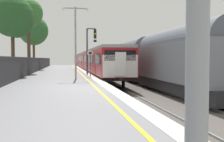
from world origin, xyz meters
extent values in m
cube|color=slate|center=(-2.50, 0.00, -0.50)|extent=(6.40, 110.00, 1.00)
cube|color=silver|center=(0.40, 0.00, 0.01)|extent=(0.60, 110.00, 0.01)
cube|color=yellow|center=(-0.35, 0.00, 0.01)|extent=(0.12, 110.00, 0.01)
cube|color=#4C4742|center=(6.20, 0.00, -1.10)|extent=(11.00, 110.00, 0.20)
cube|color=gray|center=(1.38, 0.00, -0.96)|extent=(0.07, 110.00, 0.08)
cube|color=gray|center=(2.82, 0.00, -0.96)|extent=(0.07, 110.00, 0.08)
cube|color=gray|center=(5.38, 0.00, -0.96)|extent=(0.07, 110.00, 0.08)
cube|color=gray|center=(6.82, 0.00, -0.96)|extent=(0.07, 110.00, 0.08)
cube|color=maroon|center=(2.10, 15.36, 1.27)|extent=(2.80, 20.06, 2.30)
cube|color=black|center=(2.10, 15.36, -0.01)|extent=(2.64, 19.46, 0.25)
cube|color=gray|center=(2.10, 15.36, 2.54)|extent=(2.68, 20.06, 0.24)
cube|color=black|center=(0.69, 15.36, 1.57)|extent=(0.02, 18.46, 0.84)
cube|color=red|center=(0.69, 10.35, 1.17)|extent=(0.03, 1.10, 1.90)
cube|color=red|center=(0.69, 20.38, 1.17)|extent=(0.03, 1.10, 1.90)
cylinder|color=black|center=(1.32, 7.93, -0.50)|extent=(0.12, 0.84, 0.84)
cylinder|color=black|center=(2.88, 7.93, -0.50)|extent=(0.12, 0.84, 0.84)
cylinder|color=black|center=(1.32, 22.79, -0.50)|extent=(0.12, 0.84, 0.84)
cylinder|color=black|center=(2.88, 22.79, -0.50)|extent=(0.12, 0.84, 0.84)
cube|color=maroon|center=(2.10, 36.02, 1.27)|extent=(2.80, 20.06, 2.30)
cube|color=black|center=(2.10, 36.02, -0.01)|extent=(2.64, 19.46, 0.25)
cube|color=gray|center=(2.10, 36.02, 2.54)|extent=(2.68, 20.06, 0.24)
cube|color=black|center=(0.69, 36.02, 1.57)|extent=(0.02, 18.46, 0.84)
cube|color=red|center=(0.69, 31.01, 1.17)|extent=(0.03, 1.10, 1.90)
cube|color=red|center=(0.69, 41.04, 1.17)|extent=(0.03, 1.10, 1.90)
cylinder|color=black|center=(1.32, 28.59, -0.50)|extent=(0.12, 0.84, 0.84)
cylinder|color=black|center=(2.88, 28.59, -0.50)|extent=(0.12, 0.84, 0.84)
cylinder|color=black|center=(1.32, 43.45, -0.50)|extent=(0.12, 0.84, 0.84)
cylinder|color=black|center=(2.88, 43.45, -0.50)|extent=(0.12, 0.84, 0.84)
cube|color=maroon|center=(2.10, 56.68, 1.27)|extent=(2.80, 20.06, 2.30)
cube|color=black|center=(2.10, 56.68, -0.01)|extent=(2.64, 19.46, 0.25)
cube|color=gray|center=(2.10, 56.68, 2.54)|extent=(2.68, 20.06, 0.24)
cube|color=black|center=(0.69, 56.68, 1.57)|extent=(0.02, 18.46, 0.84)
cube|color=red|center=(0.69, 51.67, 1.17)|extent=(0.03, 1.10, 1.90)
cube|color=red|center=(0.69, 61.70, 1.17)|extent=(0.03, 1.10, 1.90)
cylinder|color=black|center=(1.32, 49.25, -0.50)|extent=(0.12, 0.84, 0.84)
cylinder|color=black|center=(2.88, 49.25, -0.50)|extent=(0.12, 0.84, 0.84)
cylinder|color=black|center=(1.32, 64.11, -0.50)|extent=(0.12, 0.84, 0.84)
cylinder|color=black|center=(2.88, 64.11, -0.50)|extent=(0.12, 0.84, 0.84)
cube|color=silver|center=(2.10, 5.37, 1.02)|extent=(2.70, 0.10, 1.70)
cube|color=black|center=(2.10, 5.36, 1.82)|extent=(2.40, 0.08, 0.80)
cube|color=silver|center=(2.10, 5.23, 1.17)|extent=(0.80, 0.24, 1.80)
cylinder|color=white|center=(1.15, 5.31, 0.27)|extent=(0.18, 0.06, 0.18)
cylinder|color=white|center=(3.05, 5.31, 0.27)|extent=(0.18, 0.06, 0.18)
cylinder|color=black|center=(2.10, 5.08, 0.02)|extent=(0.20, 0.35, 0.20)
cube|color=black|center=(2.10, 36.02, 2.79)|extent=(0.60, 0.90, 0.20)
cube|color=#232326|center=(6.10, 3.77, -0.38)|extent=(2.30, 13.91, 0.79)
cube|color=slate|center=(6.10, 3.77, 1.33)|extent=(2.60, 13.11, 2.62)
cylinder|color=#515660|center=(6.10, 3.77, 2.64)|extent=(2.39, 12.71, 2.39)
cylinder|color=black|center=(5.32, -1.19, -0.50)|extent=(0.12, 0.84, 0.84)
cylinder|color=black|center=(5.32, 8.72, -0.50)|extent=(0.12, 0.84, 0.84)
cylinder|color=black|center=(6.88, 8.72, -0.50)|extent=(0.12, 0.84, 0.84)
cube|color=#232326|center=(6.10, 18.48, -0.38)|extent=(2.30, 13.91, 0.79)
cube|color=slate|center=(6.10, 18.48, 1.33)|extent=(2.60, 13.11, 2.62)
cylinder|color=#515660|center=(6.10, 18.48, 2.64)|extent=(2.39, 12.71, 2.39)
cylinder|color=black|center=(5.32, 13.52, -0.50)|extent=(0.12, 0.84, 0.84)
cylinder|color=black|center=(6.88, 13.52, -0.50)|extent=(0.12, 0.84, 0.84)
cylinder|color=black|center=(5.32, 23.43, -0.50)|extent=(0.12, 0.84, 0.84)
cylinder|color=black|center=(6.88, 23.43, -0.50)|extent=(0.12, 0.84, 0.84)
cylinder|color=#47474C|center=(0.35, 14.64, 2.39)|extent=(0.18, 0.18, 4.78)
cube|color=#47474C|center=(0.80, 14.64, 4.78)|extent=(0.90, 0.12, 0.12)
cube|color=black|center=(1.20, 14.64, 4.23)|extent=(0.28, 0.20, 1.00)
cylinder|color=black|center=(1.20, 14.52, 4.55)|extent=(0.16, 0.04, 0.16)
cylinder|color=yellow|center=(1.20, 14.52, 4.23)|extent=(0.16, 0.04, 0.16)
cylinder|color=black|center=(1.20, 14.52, 3.91)|extent=(0.16, 0.04, 0.16)
cube|color=black|center=(1.20, 14.64, 3.48)|extent=(0.32, 0.16, 0.24)
cylinder|color=#59595B|center=(0.25, 9.89, 1.02)|extent=(0.08, 0.08, 2.04)
cylinder|color=black|center=(0.25, 9.89, 2.09)|extent=(0.59, 0.02, 0.59)
cylinder|color=silver|center=(0.25, 9.88, 2.09)|extent=(0.56, 0.02, 0.56)
cube|color=black|center=(0.25, 9.86, 2.09)|extent=(0.24, 0.01, 0.18)
cylinder|color=#93999E|center=(-1.18, 6.32, 2.75)|extent=(0.14, 0.14, 5.50)
cube|color=#93999E|center=(-0.73, 6.32, 5.40)|extent=(0.90, 0.08, 0.08)
cylinder|color=silver|center=(-0.28, 6.32, 5.32)|extent=(0.20, 0.20, 0.18)
cube|color=#93999E|center=(-1.63, 6.32, 5.40)|extent=(0.90, 0.08, 0.08)
cylinder|color=silver|center=(-2.08, 6.32, 5.32)|extent=(0.20, 0.20, 0.18)
cylinder|color=#38383D|center=(-5.45, 11.69, 0.84)|extent=(0.07, 0.07, 1.69)
cylinder|color=#38383D|center=(-5.45, 23.38, 0.84)|extent=(0.07, 0.07, 1.69)
cylinder|color=#38383D|center=(-5.45, 35.06, 0.84)|extent=(0.07, 0.07, 1.69)
cylinder|color=#38383D|center=(-5.45, 46.75, 0.84)|extent=(0.07, 0.07, 1.69)
cylinder|color=#473323|center=(-6.69, 11.56, 2.20)|extent=(0.32, 0.32, 4.40)
sphere|color=#234C23|center=(-6.69, 11.56, 5.44)|extent=(3.78, 3.78, 3.78)
sphere|color=#234C23|center=(-6.29, 11.31, 4.97)|extent=(3.00, 3.00, 3.00)
cylinder|color=#473323|center=(-6.54, 27.34, 2.27)|extent=(0.34, 0.34, 4.54)
sphere|color=#285628|center=(-6.54, 27.34, 5.71)|extent=(4.27, 4.27, 4.27)
sphere|color=#285628|center=(-6.93, 27.62, 5.18)|extent=(2.87, 2.87, 2.87)
cylinder|color=#473323|center=(-5.95, 16.96, 2.88)|extent=(0.36, 0.36, 5.76)
sphere|color=#33662D|center=(-5.95, 16.96, 6.63)|extent=(3.17, 3.17, 3.17)
sphere|color=#33662D|center=(-6.13, 16.44, 6.23)|extent=(1.91, 1.91, 1.91)
camera|label=1|loc=(-1.96, -15.03, 1.56)|focal=44.49mm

